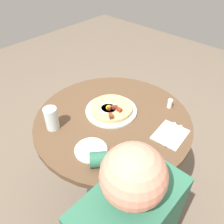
% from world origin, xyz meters
% --- Properties ---
extents(ground_plane, '(6.00, 6.00, 0.00)m').
position_xyz_m(ground_plane, '(0.00, 0.00, 0.00)').
color(ground_plane, '#6B5B4C').
extents(dining_table, '(0.85, 0.85, 0.74)m').
position_xyz_m(dining_table, '(0.00, 0.00, 0.57)').
color(dining_table, brown).
rests_on(dining_table, ground_plane).
extents(pizza_plate, '(0.29, 0.29, 0.01)m').
position_xyz_m(pizza_plate, '(0.04, 0.05, 0.75)').
color(pizza_plate, silver).
rests_on(pizza_plate, dining_table).
extents(breakfast_pizza, '(0.24, 0.24, 0.05)m').
position_xyz_m(breakfast_pizza, '(0.03, 0.05, 0.77)').
color(breakfast_pizza, tan).
rests_on(breakfast_pizza, pizza_plate).
extents(bread_plate, '(0.15, 0.15, 0.01)m').
position_xyz_m(bread_plate, '(-0.24, -0.08, 0.75)').
color(bread_plate, silver).
rests_on(bread_plate, dining_table).
extents(napkin, '(0.18, 0.16, 0.00)m').
position_xyz_m(napkin, '(0.10, -0.30, 0.74)').
color(napkin, white).
rests_on(napkin, dining_table).
extents(fork, '(0.18, 0.03, 0.00)m').
position_xyz_m(fork, '(0.11, -0.32, 0.75)').
color(fork, silver).
rests_on(fork, napkin).
extents(knife, '(0.18, 0.03, 0.00)m').
position_xyz_m(knife, '(0.10, -0.28, 0.75)').
color(knife, silver).
rests_on(knife, napkin).
extents(water_glass, '(0.07, 0.07, 0.12)m').
position_xyz_m(water_glass, '(-0.26, 0.18, 0.80)').
color(water_glass, silver).
rests_on(water_glass, dining_table).
extents(salt_shaker, '(0.03, 0.03, 0.05)m').
position_xyz_m(salt_shaker, '(0.29, -0.17, 0.77)').
color(salt_shaker, white).
rests_on(salt_shaker, dining_table).
extents(pepper_shaker, '(0.03, 0.03, 0.05)m').
position_xyz_m(pepper_shaker, '(-0.13, -0.32, 0.77)').
color(pepper_shaker, '#3F3833').
rests_on(pepper_shaker, dining_table).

